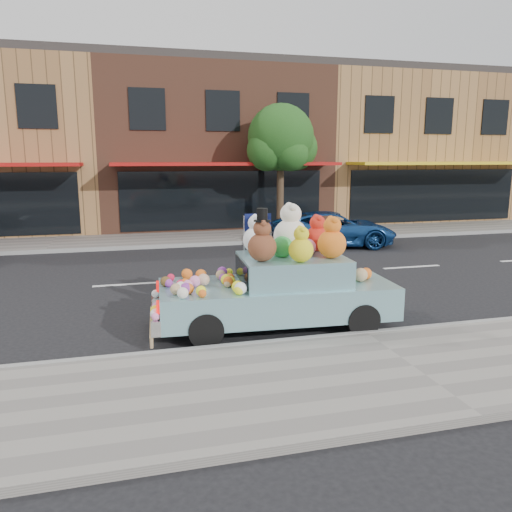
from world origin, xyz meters
name	(u,v)px	position (x,y,z in m)	size (l,w,h in m)	color
ground	(281,275)	(0.00, 0.00, 0.00)	(120.00, 120.00, 0.00)	black
near_sidewalk	(413,369)	(0.00, -6.50, 0.06)	(60.00, 3.00, 0.12)	gray
far_sidewalk	(232,237)	(0.00, 6.50, 0.06)	(60.00, 3.00, 0.12)	gray
near_kerb	(366,335)	(0.00, -5.00, 0.07)	(60.00, 0.12, 0.13)	gray
far_kerb	(240,243)	(0.00, 5.00, 0.07)	(60.00, 0.12, 0.13)	gray
storefront_mid	(208,147)	(0.00, 11.97, 3.64)	(10.00, 9.80, 7.30)	brown
storefront_right	(392,148)	(10.00, 11.97, 3.64)	(10.00, 9.80, 7.30)	#9E7142
street_tree	(281,143)	(2.03, 6.55, 3.69)	(3.00, 2.70, 5.22)	#38281C
car_blue	(333,229)	(3.20, 3.92, 0.62)	(2.06, 4.46, 1.24)	#1A488F
art_car	(279,284)	(-1.31, -4.00, 0.84)	(4.58, 2.01, 2.31)	black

